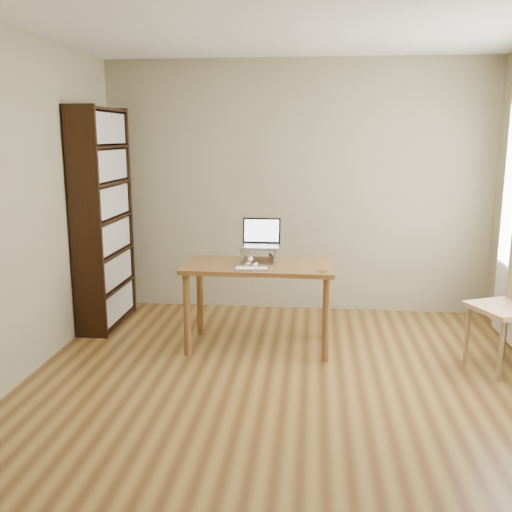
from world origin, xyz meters
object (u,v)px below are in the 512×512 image
at_px(laptop, 261,239).
at_px(cat, 258,254).
at_px(bookshelf, 103,219).
at_px(keyboard, 252,269).
at_px(desk, 259,276).

xyz_separation_m(laptop, cat, (-0.02, -0.03, -0.13)).
distance_m(bookshelf, laptop, 1.60).
height_order(laptop, keyboard, laptop).
bearing_deg(keyboard, laptop, 78.93).
height_order(desk, keyboard, keyboard).
relative_size(bookshelf, laptop, 6.21).
distance_m(desk, cat, 0.21).
xyz_separation_m(keyboard, cat, (0.02, 0.33, 0.05)).
relative_size(bookshelf, cat, 4.40).
xyz_separation_m(bookshelf, desk, (1.56, -0.51, -0.41)).
height_order(bookshelf, keyboard, bookshelf).
distance_m(laptop, keyboard, 0.40).
relative_size(laptop, keyboard, 1.17).
height_order(keyboard, cat, cat).
xyz_separation_m(desk, keyboard, (-0.04, -0.22, 0.12)).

